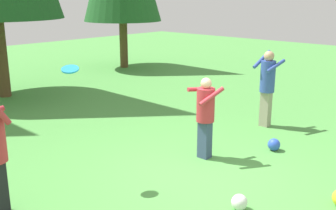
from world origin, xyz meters
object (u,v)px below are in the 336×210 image
object	(u,v)px
frisbee	(70,69)
ball_blue	(274,145)
person_catcher	(205,112)
ball_white	(239,202)
person_bystander	(267,82)

from	to	relation	value
frisbee	ball_blue	world-z (taller)	frisbee
ball_blue	frisbee	bearing A→B (deg)	154.07
person_catcher	ball_blue	xyz separation A→B (m)	(1.23, -0.81, -0.79)
frisbee	ball_white	xyz separation A→B (m)	(1.07, -2.48, -1.80)
person_catcher	ball_white	xyz separation A→B (m)	(-1.22, -1.58, -0.80)
ball_blue	person_catcher	bearing A→B (deg)	146.61
person_catcher	ball_white	distance (m)	2.15
person_bystander	ball_white	bearing A→B (deg)	33.84
frisbee	ball_white	bearing A→B (deg)	-66.60
frisbee	ball_blue	distance (m)	4.30
person_catcher	ball_blue	world-z (taller)	person_catcher
person_bystander	ball_blue	bearing A→B (deg)	45.38
person_bystander	frisbee	size ratio (longest dim) A/B	4.73
frisbee	person_catcher	bearing A→B (deg)	-21.48
person_bystander	frisbee	world-z (taller)	frisbee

